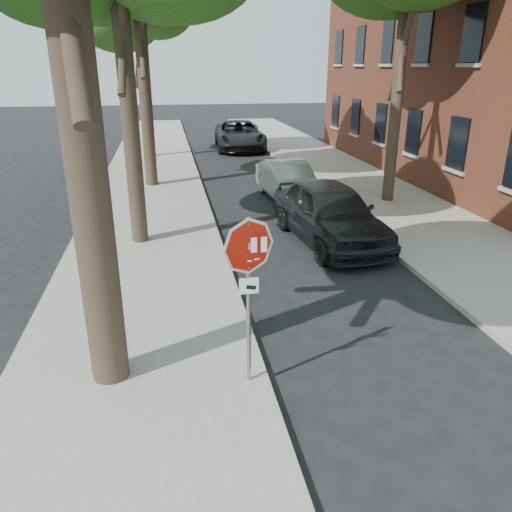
% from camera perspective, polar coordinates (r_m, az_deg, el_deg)
% --- Properties ---
extents(ground, '(120.00, 120.00, 0.00)m').
position_cam_1_polar(ground, '(8.11, 4.23, -14.08)').
color(ground, black).
rests_on(ground, ground).
extents(sidewalk_left, '(4.00, 55.00, 0.12)m').
position_cam_1_polar(sidewalk_left, '(19.00, -12.18, 6.51)').
color(sidewalk_left, gray).
rests_on(sidewalk_left, ground).
extents(sidewalk_right, '(4.00, 55.00, 0.12)m').
position_cam_1_polar(sidewalk_right, '(20.50, 12.47, 7.54)').
color(sidewalk_right, gray).
rests_on(sidewalk_right, ground).
extents(curb_left, '(0.12, 55.00, 0.13)m').
position_cam_1_polar(curb_left, '(19.02, -5.97, 6.91)').
color(curb_left, '#9E9384').
rests_on(curb_left, ground).
extents(curb_right, '(0.12, 55.00, 0.13)m').
position_cam_1_polar(curb_right, '(19.81, 6.92, 7.44)').
color(curb_right, '#9E9384').
rests_on(curb_right, ground).
extents(stop_sign, '(0.76, 0.34, 2.61)m').
position_cam_1_polar(stop_sign, '(7.02, -0.85, -1.69)').
color(stop_sign, gray).
rests_on(stop_sign, sidewalk_left).
extents(tree_far, '(5.29, 4.91, 9.33)m').
position_cam_1_polar(tree_far, '(27.66, -13.46, 25.78)').
color(tree_far, black).
rests_on(tree_far, sidewalk_left).
extents(car_a, '(2.49, 5.15, 1.70)m').
position_cam_1_polar(car_a, '(13.95, 8.43, 4.93)').
color(car_a, black).
rests_on(car_a, ground).
extents(car_b, '(1.77, 4.27, 1.37)m').
position_cam_1_polar(car_b, '(18.54, 3.71, 8.58)').
color(car_b, '#A7ACAF').
rests_on(car_b, ground).
extents(car_d, '(3.01, 5.99, 1.63)m').
position_cam_1_polar(car_d, '(30.10, -1.90, 13.64)').
color(car_d, black).
rests_on(car_d, ground).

